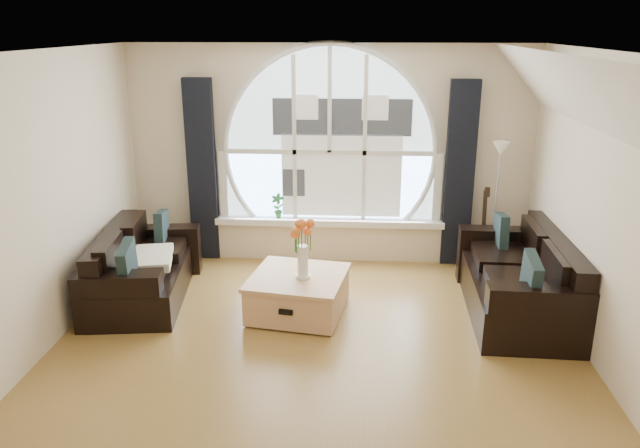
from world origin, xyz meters
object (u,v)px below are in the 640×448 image
at_px(floor_lamp, 495,207).
at_px(vase_flowers, 303,242).
at_px(sofa_right, 517,277).
at_px(potted_plant, 278,206).
at_px(sofa_left, 143,264).
at_px(guitar, 482,226).
at_px(coffee_chest, 298,293).

bearing_deg(floor_lamp, vase_flowers, -147.06).
height_order(sofa_right, floor_lamp, floor_lamp).
height_order(vase_flowers, potted_plant, vase_flowers).
bearing_deg(potted_plant, sofa_left, -135.33).
xyz_separation_m(floor_lamp, guitar, (-0.12, 0.07, -0.27)).
bearing_deg(sofa_left, vase_flowers, -17.45).
distance_m(sofa_left, guitar, 4.06).
height_order(sofa_right, potted_plant, potted_plant).
height_order(sofa_right, coffee_chest, sofa_right).
bearing_deg(sofa_left, coffee_chest, -16.16).
bearing_deg(guitar, sofa_right, -80.09).
height_order(guitar, potted_plant, guitar).
relative_size(sofa_left, guitar, 1.62).
xyz_separation_m(guitar, potted_plant, (-2.56, 0.13, 0.18)).
relative_size(coffee_chest, potted_plant, 3.00).
distance_m(sofa_right, coffee_chest, 2.29).
relative_size(sofa_left, floor_lamp, 1.07).
height_order(coffee_chest, floor_lamp, floor_lamp).
xyz_separation_m(coffee_chest, floor_lamp, (2.27, 1.38, 0.57)).
bearing_deg(sofa_left, floor_lamp, 8.28).
bearing_deg(coffee_chest, sofa_left, -179.69).
bearing_deg(vase_flowers, coffee_chest, 138.59).
distance_m(sofa_right, guitar, 1.29).
xyz_separation_m(coffee_chest, potted_plant, (-0.41, 1.58, 0.48)).
distance_m(sofa_right, vase_flowers, 2.27).
bearing_deg(sofa_left, potted_plant, 37.52).
distance_m(coffee_chest, guitar, 2.61).
height_order(sofa_left, guitar, guitar).
bearing_deg(vase_flowers, sofa_left, 169.71).
relative_size(sofa_left, vase_flowers, 2.45).
height_order(coffee_chest, guitar, guitar).
height_order(vase_flowers, floor_lamp, floor_lamp).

